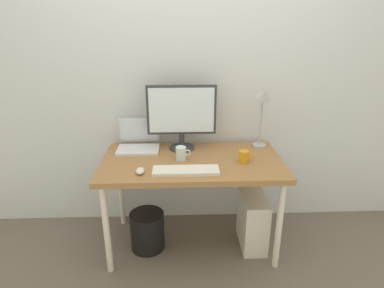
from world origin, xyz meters
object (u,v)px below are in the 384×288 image
object	(u,v)px
desk_lamp	(263,104)
glass_cup	(181,153)
monitor	(182,114)
keyboard	(186,171)
mouse	(140,171)
desk	(192,168)
coffee_mug	(244,156)
laptop	(139,141)
wastebasket	(147,231)
computer_tower	(253,221)

from	to	relation	value
desk_lamp	glass_cup	bearing A→B (deg)	-160.60
monitor	keyboard	size ratio (longest dim) A/B	1.19
monitor	mouse	world-z (taller)	monitor
desk	coffee_mug	bearing A→B (deg)	-9.41
laptop	keyboard	bearing A→B (deg)	-51.38
wastebasket	monitor	bearing A→B (deg)	43.85
desk	mouse	distance (m)	0.42
desk	monitor	bearing A→B (deg)	107.73
desk	keyboard	size ratio (longest dim) A/B	2.95
desk_lamp	laptop	bearing A→B (deg)	178.99
desk_lamp	glass_cup	distance (m)	0.73
mouse	monitor	bearing A→B (deg)	57.30
monitor	laptop	world-z (taller)	monitor
laptop	computer_tower	distance (m)	1.08
computer_tower	mouse	bearing A→B (deg)	-167.53
glass_cup	mouse	bearing A→B (deg)	-141.63
keyboard	wastebasket	distance (m)	0.67
desk	laptop	distance (m)	0.49
desk_lamp	computer_tower	size ratio (longest dim) A/B	1.17
keyboard	mouse	bearing A→B (deg)	-179.70
coffee_mug	computer_tower	distance (m)	0.56
desk_lamp	wastebasket	size ratio (longest dim) A/B	1.64
wastebasket	laptop	bearing A→B (deg)	102.70
glass_cup	wastebasket	xyz separation A→B (m)	(-0.27, -0.04, -0.62)
laptop	monitor	bearing A→B (deg)	-3.01
keyboard	wastebasket	size ratio (longest dim) A/B	1.47
mouse	coffee_mug	size ratio (longest dim) A/B	0.84
desk	monitor	xyz separation A→B (m)	(-0.07, 0.22, 0.35)
keyboard	computer_tower	size ratio (longest dim) A/B	1.05
monitor	mouse	xyz separation A→B (m)	(-0.28, -0.43, -0.27)
laptop	computer_tower	size ratio (longest dim) A/B	0.76
glass_cup	desk_lamp	bearing A→B (deg)	19.40
monitor	laptop	bearing A→B (deg)	176.99
coffee_mug	monitor	bearing A→B (deg)	147.23
coffee_mug	laptop	bearing A→B (deg)	158.92
monitor	laptop	distance (m)	0.41
keyboard	glass_cup	world-z (taller)	glass_cup
desk_lamp	wastebasket	bearing A→B (deg)	-163.49
glass_cup	coffee_mug	bearing A→B (deg)	-7.81
computer_tower	wastebasket	xyz separation A→B (m)	(-0.81, -0.01, -0.06)
wastebasket	computer_tower	bearing A→B (deg)	0.75
desk_lamp	keyboard	bearing A→B (deg)	-144.04
desk	desk_lamp	bearing A→B (deg)	21.95
laptop	mouse	bearing A→B (deg)	-82.49
keyboard	laptop	bearing A→B (deg)	128.62
coffee_mug	glass_cup	world-z (taller)	glass_cup
laptop	mouse	world-z (taller)	laptop
desk_lamp	mouse	world-z (taller)	desk_lamp
desk_lamp	glass_cup	size ratio (longest dim) A/B	4.51
desk	wastebasket	distance (m)	0.61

